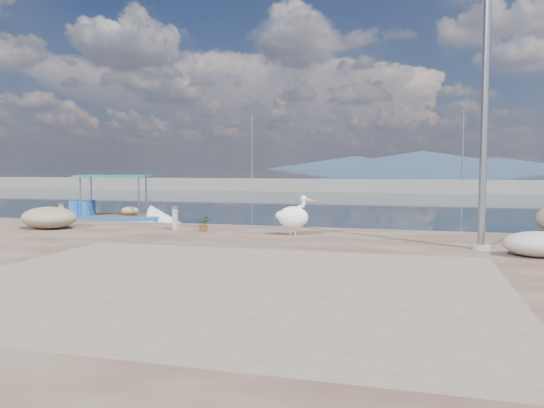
{
  "coord_description": "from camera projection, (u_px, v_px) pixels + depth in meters",
  "views": [
    {
      "loc": [
        4.03,
        -10.95,
        2.37
      ],
      "look_at": [
        0.0,
        3.8,
        1.3
      ],
      "focal_mm": 35.0,
      "sensor_mm": 36.0,
      "label": 1
    }
  ],
  "objects": [
    {
      "name": "quay",
      "position": [
        43.0,
        355.0,
        5.98
      ],
      "size": [
        44.0,
        22.0,
        0.5
      ],
      "primitive_type": "cube",
      "color": "#45241D",
      "rests_on": "ground"
    },
    {
      "name": "boat_left",
      "position": [
        114.0,
        223.0,
        20.66
      ],
      "size": [
        5.25,
        2.95,
        2.4
      ],
      "rotation": [
        0.0,
        0.0,
        0.28
      ],
      "color": "white",
      "rests_on": "ground"
    },
    {
      "name": "pelican",
      "position": [
        294.0,
        217.0,
        14.42
      ],
      "size": [
        1.14,
        0.56,
        1.1
      ],
      "rotation": [
        0.0,
        0.0,
        -0.05
      ],
      "color": "tan",
      "rests_on": "quay"
    },
    {
      "name": "net_pile_d",
      "position": [
        538.0,
        244.0,
        11.03
      ],
      "size": [
        1.41,
        1.06,
        0.53
      ],
      "primitive_type": "ellipsoid",
      "color": "#B4B0A6",
      "rests_on": "quay"
    },
    {
      "name": "bollard_near",
      "position": [
        175.0,
        217.0,
        15.75
      ],
      "size": [
        0.24,
        0.24,
        0.72
      ],
      "color": "gray",
      "rests_on": "quay"
    },
    {
      "name": "breakwater",
      "position": [
        372.0,
        186.0,
        50.22
      ],
      "size": [
        120.0,
        2.2,
        7.5
      ],
      "color": "gray",
      "rests_on": "ground"
    },
    {
      "name": "potted_plant",
      "position": [
        204.0,
        224.0,
        15.42
      ],
      "size": [
        0.41,
        0.35,
        0.44
      ],
      "primitive_type": "imported",
      "rotation": [
        0.0,
        0.0,
        -0.02
      ],
      "color": "#33722D",
      "rests_on": "quay"
    },
    {
      "name": "lamp_post",
      "position": [
        485.0,
        103.0,
        11.82
      ],
      "size": [
        0.44,
        0.96,
        7.0
      ],
      "color": "gray",
      "rests_on": "quay"
    },
    {
      "name": "mountains",
      "position": [
        417.0,
        161.0,
        635.42
      ],
      "size": [
        370.0,
        280.0,
        22.0
      ],
      "color": "#28384C",
      "rests_on": "ground"
    },
    {
      "name": "quay_patch",
      "position": [
        221.0,
        282.0,
        8.58
      ],
      "size": [
        9.0,
        7.0,
        0.01
      ],
      "primitive_type": "cube",
      "color": "gray",
      "rests_on": "quay"
    },
    {
      "name": "net_pile_b",
      "position": [
        49.0,
        218.0,
        16.07
      ],
      "size": [
        1.72,
        1.33,
        0.67
      ],
      "primitive_type": "ellipsoid",
      "color": "tan",
      "rests_on": "quay"
    },
    {
      "name": "ground",
      "position": [
        227.0,
        274.0,
        11.77
      ],
      "size": [
        1400.0,
        1400.0,
        0.0
      ],
      "primitive_type": "plane",
      "color": "#162635",
      "rests_on": "ground"
    },
    {
      "name": "bollard_far",
      "position": [
        61.0,
        212.0,
        17.63
      ],
      "size": [
        0.23,
        0.23,
        0.68
      ],
      "color": "gray",
      "rests_on": "quay"
    }
  ]
}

